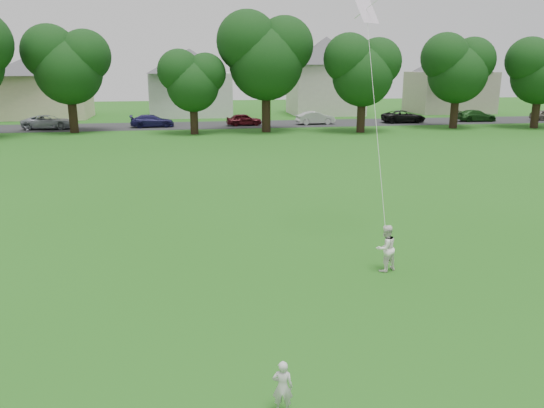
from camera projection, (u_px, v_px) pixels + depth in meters
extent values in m
plane|color=#215C15|center=(227.00, 325.00, 12.21)|extent=(160.00, 160.00, 0.00)
cube|color=#2D2D30|center=(193.00, 125.00, 52.30)|extent=(90.00, 7.00, 0.01)
imported|color=silver|center=(283.00, 387.00, 9.01)|extent=(0.40, 0.32, 0.98)
imported|color=white|center=(386.00, 248.00, 15.24)|extent=(0.82, 0.74, 1.38)
plane|color=white|center=(366.00, 9.00, 16.71)|extent=(1.11, 0.96, 0.87)
cylinder|color=white|center=(376.00, 118.00, 15.93)|extent=(0.01, 0.01, 7.31)
cylinder|color=black|center=(73.00, 112.00, 46.37)|extent=(0.75, 0.75, 3.56)
cylinder|color=black|center=(194.00, 118.00, 45.46)|extent=(0.68, 0.68, 2.76)
cylinder|color=black|center=(266.00, 109.00, 46.82)|extent=(0.78, 0.78, 4.02)
cylinder|color=black|center=(361.00, 113.00, 46.61)|extent=(0.72, 0.72, 3.29)
cylinder|color=black|center=(454.00, 110.00, 49.69)|extent=(0.73, 0.73, 3.37)
cylinder|color=black|center=(536.00, 111.00, 49.87)|extent=(0.72, 0.72, 3.22)
imported|color=#9FA2AD|center=(49.00, 122.00, 49.11)|extent=(4.69, 2.26, 1.29)
imported|color=#191646|center=(152.00, 121.00, 50.58)|extent=(4.21, 1.93, 1.19)
imported|color=#511017|center=(244.00, 119.00, 51.96)|extent=(3.56, 1.66, 1.18)
imported|color=#BCBCBC|center=(315.00, 118.00, 53.07)|extent=(3.93, 1.65, 1.26)
imported|color=black|center=(404.00, 117.00, 54.52)|extent=(4.52, 2.18, 1.24)
imported|color=#1B4818|center=(476.00, 116.00, 55.78)|extent=(4.21, 1.85, 1.20)
cube|color=beige|center=(45.00, 97.00, 58.76)|extent=(9.34, 6.56, 4.69)
pyramid|color=#4B494E|center=(40.00, 51.00, 57.50)|extent=(13.48, 13.48, 2.58)
cube|color=silver|center=(191.00, 95.00, 61.22)|extent=(9.15, 6.57, 4.89)
pyramid|color=#4B494E|center=(189.00, 48.00, 59.91)|extent=(13.20, 13.20, 2.69)
cube|color=beige|center=(325.00, 90.00, 63.59)|extent=(8.15, 7.36, 5.82)
pyramid|color=#4B494E|center=(326.00, 36.00, 62.03)|extent=(11.76, 11.76, 3.20)
cube|color=#ACA28E|center=(449.00, 92.00, 66.19)|extent=(9.38, 7.05, 4.95)
pyramid|color=#4B494E|center=(453.00, 49.00, 64.86)|extent=(13.53, 13.53, 2.72)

